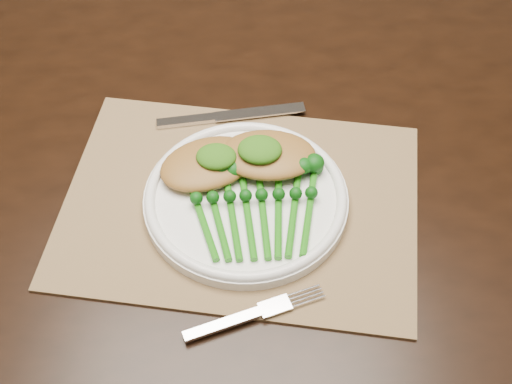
# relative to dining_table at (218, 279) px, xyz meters

# --- Properties ---
(dining_table) EXTENTS (1.70, 1.09, 0.75)m
(dining_table) POSITION_rel_dining_table_xyz_m (0.00, 0.00, 0.00)
(dining_table) COLOR black
(dining_table) RESTS_ON ground
(placemat) EXTENTS (0.46, 0.36, 0.00)m
(placemat) POSITION_rel_dining_table_xyz_m (0.06, -0.12, 0.37)
(placemat) COLOR brown
(placemat) RESTS_ON dining_table
(dinner_plate) EXTENTS (0.25, 0.25, 0.02)m
(dinner_plate) POSITION_rel_dining_table_xyz_m (0.06, -0.13, 0.39)
(dinner_plate) COLOR white
(dinner_plate) RESTS_ON placemat
(knife) EXTENTS (0.20, 0.06, 0.01)m
(knife) POSITION_rel_dining_table_xyz_m (0.01, 0.02, 0.38)
(knife) COLOR silver
(knife) RESTS_ON placemat
(fork) EXTENTS (0.16, 0.08, 0.01)m
(fork) POSITION_rel_dining_table_xyz_m (0.09, -0.28, 0.38)
(fork) COLOR silver
(fork) RESTS_ON placemat
(chicken_fillet_left) EXTENTS (0.15, 0.13, 0.02)m
(chicken_fillet_left) POSITION_rel_dining_table_xyz_m (0.01, -0.09, 0.40)
(chicken_fillet_left) COLOR olive
(chicken_fillet_left) RESTS_ON dinner_plate
(chicken_fillet_right) EXTENTS (0.12, 0.09, 0.02)m
(chicken_fillet_right) POSITION_rel_dining_table_xyz_m (0.09, -0.07, 0.41)
(chicken_fillet_right) COLOR olive
(chicken_fillet_right) RESTS_ON dinner_plate
(pesto_dollop_left) EXTENTS (0.05, 0.04, 0.02)m
(pesto_dollop_left) POSITION_rel_dining_table_xyz_m (0.02, -0.09, 0.42)
(pesto_dollop_left) COLOR #1B4A0A
(pesto_dollop_left) RESTS_ON chicken_fillet_left
(pesto_dollop_right) EXTENTS (0.06, 0.05, 0.02)m
(pesto_dollop_right) POSITION_rel_dining_table_xyz_m (0.08, -0.08, 0.42)
(pesto_dollop_right) COLOR #1B4A0A
(pesto_dollop_right) RESTS_ON chicken_fillet_right
(broccolini_bundle) EXTENTS (0.17, 0.19, 0.04)m
(broccolini_bundle) POSITION_rel_dining_table_xyz_m (0.08, -0.15, 0.40)
(broccolini_bundle) COLOR #196B0E
(broccolini_bundle) RESTS_ON dinner_plate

